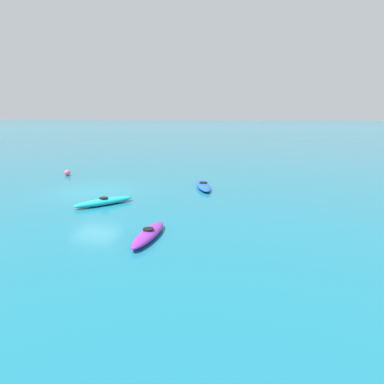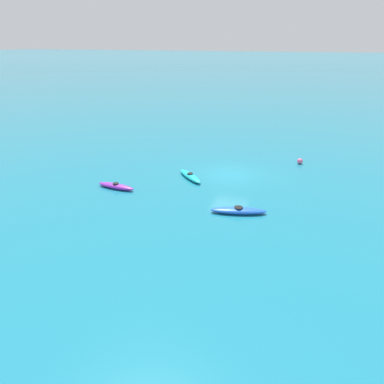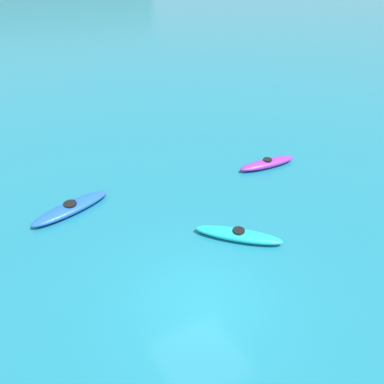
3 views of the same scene
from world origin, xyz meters
name	(u,v)px [view 1 (image 1 of 3)]	position (x,y,z in m)	size (l,w,h in m)	color
ground_plane	(94,192)	(0.00, 0.00, 0.00)	(600.00, 600.00, 0.00)	#19728C
kayak_blue	(203,186)	(-2.01, 5.88, 0.16)	(3.13, 1.57, 0.37)	blue
kayak_purple	(148,234)	(6.17, 5.15, 0.16)	(2.66, 0.76, 0.37)	purple
kayak_cyan	(104,202)	(2.40, 1.74, 0.16)	(2.53, 2.44, 0.37)	#19B7C6
buoy_pink	(67,173)	(-4.34, -4.19, 0.21)	(0.43, 0.43, 0.43)	pink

